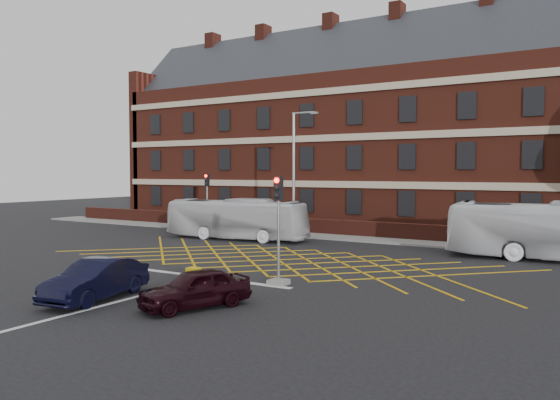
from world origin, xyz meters
The scene contains 16 objects.
ground centered at (0.00, 0.00, 0.00)m, with size 120.00×120.00×0.00m, color black.
victorian_building centered at (0.25, 22.00, 7.84)m, with size 51.00×12.17×20.40m.
boundary_wall centered at (0.00, 13.00, 0.55)m, with size 56.00×0.50×1.10m, color #501E15.
far_pavement centered at (0.00, 12.00, 0.06)m, with size 60.00×3.00×0.12m, color slate.
box_junction_hatching centered at (0.00, 2.00, 0.01)m, with size 11.50×0.12×0.02m, color #CC990C.
stop_line centered at (0.00, -3.50, 0.01)m, with size 8.00×0.30×0.02m, color silver.
centre_line centered at (0.00, -10.00, 0.01)m, with size 0.15×14.00×0.02m, color silver.
bus_left centered at (-6.75, 7.67, 1.34)m, with size 2.26×9.65×2.69m, color silver.
bus_right centered at (12.14, 9.10, 1.49)m, with size 2.51×10.72×2.99m, color silver.
car_navy centered at (-0.91, -8.58, 0.70)m, with size 1.47×4.23×1.39m, color black.
car_maroon centered at (2.78, -7.65, 0.64)m, with size 1.50×3.73×1.27m, color black.
traffic_light_near centered at (3.20, -3.13, 1.76)m, with size 0.70×0.70×4.27m.
traffic_light_far centered at (-12.31, 11.51, 1.76)m, with size 0.70×0.70×4.27m.
street_lamp centered at (-3.18, 9.18, 2.78)m, with size 2.25×1.00×8.24m.
direction_signs centered at (-12.96, 11.26, 1.38)m, with size 1.10×0.16×2.20m.
utility_cabinet centered at (1.08, -5.74, 0.44)m, with size 0.45×0.40×0.88m, color gold.
Camera 1 is at (14.41, -21.25, 4.46)m, focal length 35.00 mm.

